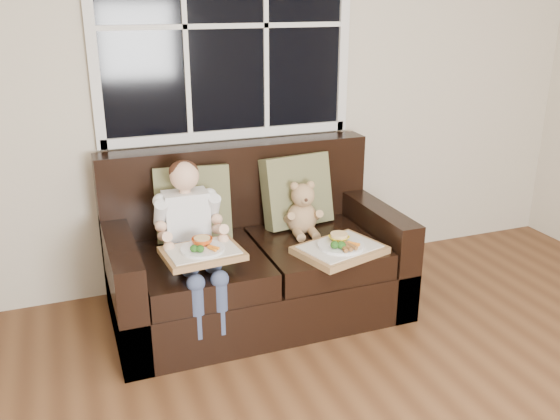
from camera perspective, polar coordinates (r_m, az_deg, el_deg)
name	(u,v)px	position (r m, az deg, el deg)	size (l,w,h in m)	color
window_back	(226,26)	(3.71, -5.25, 17.24)	(1.62, 0.04, 1.37)	black
loveseat	(253,261)	(3.60, -2.57, -4.92)	(1.70, 0.92, 0.96)	black
pillow_left	(193,203)	(3.52, -8.39, 0.65)	(0.46, 0.26, 0.45)	olive
pillow_right	(297,191)	(3.71, 1.63, 1.88)	(0.47, 0.26, 0.45)	olive
child	(190,226)	(3.27, -8.62, -1.57)	(0.36, 0.59, 0.81)	silver
teddy_bear	(303,212)	(3.60, 2.18, -0.15)	(0.21, 0.26, 0.34)	tan
tray_left	(202,251)	(3.10, -7.49, -3.96)	(0.43, 0.34, 0.09)	#9E7647
tray_right	(340,248)	(3.35, 5.79, -3.69)	(0.54, 0.47, 0.11)	#9E7647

